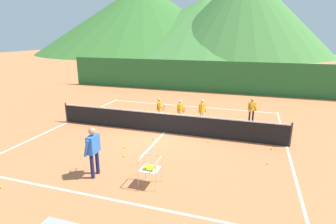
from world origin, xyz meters
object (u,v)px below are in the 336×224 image
object	(u,v)px
instructor	(93,147)
student_1	(180,109)
student_2	(202,110)
tennis_ball_5	(208,142)
tennis_ball_2	(124,156)
student_0	(160,107)
tennis_ball_4	(2,187)
tennis_ball_1	(153,139)
student_3	(252,108)
tennis_ball_0	(268,163)
ball_cart	(150,168)
tennis_ball_6	(124,147)
tennis_net	(164,123)
tennis_ball_7	(272,149)

from	to	relation	value
instructor	student_1	distance (m)	6.22
student_2	tennis_ball_5	world-z (taller)	student_2
tennis_ball_2	student_1	bearing A→B (deg)	77.62
student_0	tennis_ball_4	size ratio (longest dim) A/B	18.16
tennis_ball_4	tennis_ball_5	distance (m)	7.70
tennis_ball_1	tennis_ball_4	bearing A→B (deg)	-120.52
student_3	tennis_ball_4	bearing A→B (deg)	-128.63
tennis_ball_0	tennis_ball_1	world-z (taller)	same
student_1	student_2	bearing A→B (deg)	9.97
student_1	student_2	size ratio (longest dim) A/B	0.95
ball_cart	student_3	bearing A→B (deg)	68.66
tennis_ball_6	student_0	bearing A→B (deg)	87.14
tennis_ball_6	student_3	bearing A→B (deg)	45.70
student_2	tennis_ball_5	bearing A→B (deg)	-72.16
tennis_net	ball_cart	size ratio (longest dim) A/B	12.30
student_0	student_3	xyz separation A→B (m)	(4.71, 1.18, 0.04)
tennis_ball_4	student_2	bearing A→B (deg)	59.16
student_2	ball_cart	distance (m)	6.27
tennis_net	student_0	size ratio (longest dim) A/B	8.96
tennis_ball_7	student_1	bearing A→B (deg)	154.45
student_3	student_1	bearing A→B (deg)	-160.13
student_3	tennis_ball_2	world-z (taller)	student_3
student_2	tennis_ball_5	size ratio (longest dim) A/B	19.50
tennis_net	tennis_ball_0	size ratio (longest dim) A/B	162.65
student_1	tennis_ball_5	bearing A→B (deg)	-49.11
student_2	tennis_ball_4	xyz separation A→B (m)	(-4.66, -7.80, -0.76)
ball_cart	tennis_ball_6	xyz separation A→B (m)	(-2.04, 2.32, -0.56)
tennis_ball_4	tennis_ball_6	xyz separation A→B (m)	(2.19, 3.86, 0.00)
student_3	ball_cart	bearing A→B (deg)	-111.34
tennis_ball_7	tennis_ball_6	bearing A→B (deg)	-164.18
student_1	student_3	size ratio (longest dim) A/B	0.97
tennis_ball_1	tennis_ball_4	distance (m)	5.91
tennis_ball_2	tennis_ball_1	bearing A→B (deg)	77.94
tennis_ball_4	tennis_ball_2	bearing A→B (deg)	50.26
tennis_ball_1	ball_cart	bearing A→B (deg)	-70.93
instructor	student_0	world-z (taller)	instructor
student_2	tennis_ball_0	size ratio (longest dim) A/B	19.50
student_2	student_3	world-z (taller)	student_2
tennis_ball_2	tennis_ball_4	size ratio (longest dim) A/B	1.00
tennis_ball_5	tennis_ball_7	bearing A→B (deg)	0.17
student_2	tennis_ball_5	distance (m)	2.54
student_0	student_3	distance (m)	4.86
tennis_net	tennis_ball_1	distance (m)	1.08
student_2	tennis_ball_6	world-z (taller)	student_2
tennis_ball_2	tennis_net	bearing A→B (deg)	78.01
student_1	tennis_ball_0	world-z (taller)	student_1
ball_cart	tennis_ball_2	size ratio (longest dim) A/B	13.22
tennis_ball_0	tennis_ball_7	bearing A→B (deg)	81.69
student_1	tennis_ball_7	bearing A→B (deg)	-25.55
tennis_ball_2	tennis_ball_7	world-z (taller)	same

